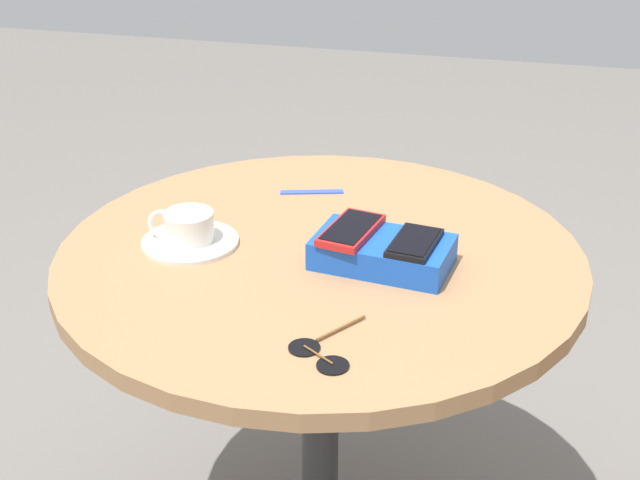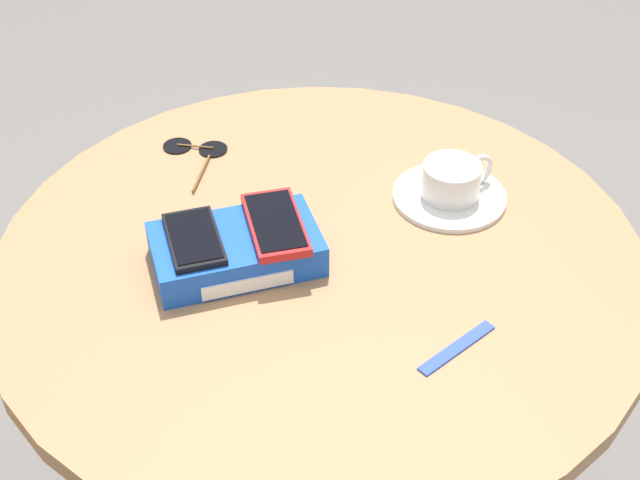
% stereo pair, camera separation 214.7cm
% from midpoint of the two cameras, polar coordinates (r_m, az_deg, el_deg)
% --- Properties ---
extents(round_table, '(0.89, 0.89, 0.71)m').
position_cam_midpoint_polar(round_table, '(0.95, -23.73, -41.16)').
color(round_table, '#2D2D2D').
rests_on(round_table, ground_plane).
extents(phone_box, '(0.23, 0.15, 0.05)m').
position_cam_midpoint_polar(phone_box, '(0.78, -18.79, -42.12)').
color(phone_box, blue).
rests_on(phone_box, round_table).
extents(phone_black, '(0.08, 0.13, 0.01)m').
position_cam_midpoint_polar(phone_black, '(0.74, -15.01, -43.64)').
color(phone_black, black).
rests_on(phone_black, phone_box).
extents(phone_red, '(0.09, 0.15, 0.01)m').
position_cam_midpoint_polar(phone_red, '(0.78, -23.30, -39.05)').
color(phone_red, red).
rests_on(phone_red, phone_box).
extents(saucer, '(0.17, 0.17, 0.01)m').
position_cam_midpoint_polar(saucer, '(0.96, -39.30, -32.17)').
color(saucer, silver).
rests_on(saucer, round_table).
extents(coffee_cup, '(0.12, 0.08, 0.06)m').
position_cam_midpoint_polar(coffee_cup, '(0.93, -40.07, -31.00)').
color(coffee_cup, silver).
rests_on(coffee_cup, saucer).
extents(lanyard_strap, '(0.12, 0.05, 0.00)m').
position_cam_midpoint_polar(lanyard_strap, '(0.97, -20.31, -25.12)').
color(lanyard_strap, blue).
rests_on(lanyard_strap, round_table).
extents(sunglasses, '(0.09, 0.15, 0.01)m').
position_cam_midpoint_polar(sunglasses, '(0.79, -41.60, -56.74)').
color(sunglasses, black).
rests_on(sunglasses, round_table).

